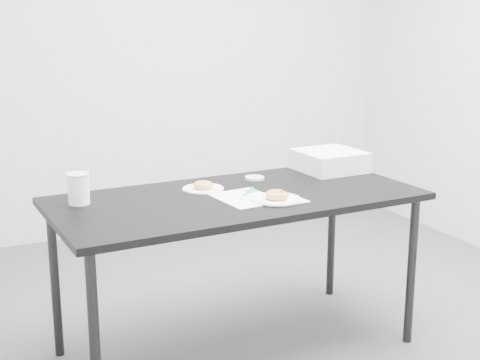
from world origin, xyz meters
name	(u,v)px	position (x,y,z in m)	size (l,w,h in m)	color
floor	(266,334)	(0.00, 0.00, 0.00)	(4.00, 4.00, 0.00)	#494A4E
wall_back	(143,52)	(0.00, 2.00, 1.35)	(4.00, 0.02, 2.70)	silver
table	(237,207)	(-0.20, -0.06, 0.73)	(1.75, 0.88, 0.78)	black
scorecard	(245,198)	(-0.18, -0.13, 0.79)	(0.24, 0.31, 0.00)	white
logo_patch	(251,191)	(-0.11, -0.04, 0.79)	(0.05, 0.05, 0.00)	green
pen	(248,191)	(-0.13, -0.05, 0.79)	(0.01, 0.01, 0.14)	#0E959A
napkin	(287,200)	(-0.03, -0.25, 0.79)	(0.16, 0.16, 0.00)	white
plate_near	(277,199)	(-0.07, -0.23, 0.79)	(0.23, 0.23, 0.01)	white
donut_near	(277,195)	(-0.07, -0.23, 0.81)	(0.11, 0.11, 0.04)	#D08242
plate_far	(203,189)	(-0.30, 0.10, 0.79)	(0.20, 0.20, 0.01)	white
donut_far	(203,185)	(-0.30, 0.10, 0.81)	(0.09, 0.09, 0.03)	#D08242
coffee_cup	(79,189)	(-0.90, 0.09, 0.86)	(0.09, 0.09, 0.14)	white
cup_lid	(255,178)	(0.02, 0.19, 0.79)	(0.10, 0.10, 0.01)	silver
bakery_box	(329,161)	(0.48, 0.20, 0.84)	(0.33, 0.33, 0.11)	white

